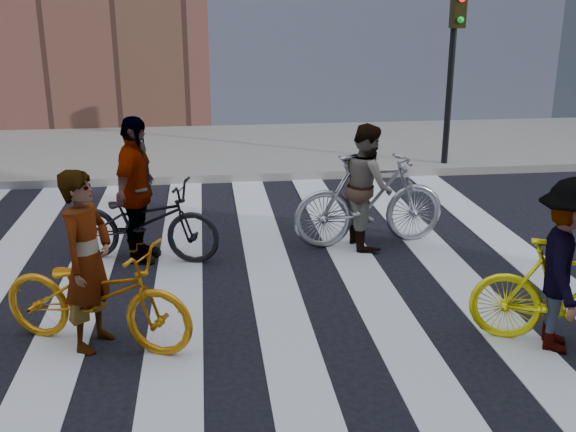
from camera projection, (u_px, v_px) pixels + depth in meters
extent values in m
plane|color=black|center=(228.00, 300.00, 7.45)|extent=(100.00, 100.00, 0.00)
cube|color=gray|center=(214.00, 150.00, 14.51)|extent=(100.00, 5.00, 0.15)
cube|color=silver|center=(74.00, 308.00, 7.25)|extent=(0.55, 10.00, 0.01)
cube|color=silver|center=(177.00, 302.00, 7.38)|extent=(0.55, 10.00, 0.01)
cube|color=silver|center=(277.00, 297.00, 7.51)|extent=(0.55, 10.00, 0.01)
cube|color=silver|center=(373.00, 292.00, 7.64)|extent=(0.55, 10.00, 0.01)
cube|color=silver|center=(466.00, 287.00, 7.77)|extent=(0.55, 10.00, 0.01)
cube|color=silver|center=(556.00, 282.00, 7.90)|extent=(0.55, 10.00, 0.01)
cylinder|color=black|center=(450.00, 87.00, 12.58)|extent=(0.12, 0.12, 3.20)
cube|color=black|center=(458.00, 9.00, 12.00)|extent=(0.22, 0.28, 0.65)
sphere|color=#0CCC26|center=(461.00, 20.00, 11.92)|extent=(0.12, 0.12, 0.12)
imported|color=orange|center=(96.00, 295.00, 6.34)|extent=(2.08, 1.40, 1.03)
imported|color=#9D9FA7|center=(370.00, 200.00, 8.95)|extent=(2.13, 0.79, 1.25)
imported|color=#FFF70E|center=(568.00, 295.00, 6.30)|extent=(1.82, 1.20, 1.06)
imported|color=black|center=(142.00, 221.00, 8.44)|extent=(2.09, 1.16, 1.04)
imported|color=slate|center=(87.00, 261.00, 6.23)|extent=(0.63, 0.75, 1.74)
imported|color=slate|center=(367.00, 186.00, 8.88)|extent=(0.70, 0.86, 1.65)
imported|color=slate|center=(567.00, 266.00, 6.20)|extent=(1.01, 1.23, 1.66)
imported|color=slate|center=(136.00, 190.00, 8.31)|extent=(0.71, 1.16, 1.84)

